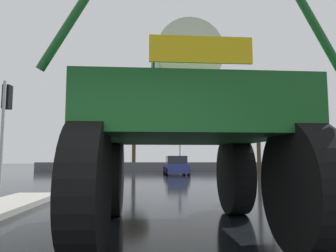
% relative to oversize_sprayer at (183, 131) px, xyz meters
% --- Properties ---
extents(ground_plane, '(120.00, 120.00, 0.00)m').
position_rel_oversize_sprayer_xyz_m(ground_plane, '(-0.71, 13.80, -1.86)').
color(ground_plane, black).
extents(oversize_sprayer, '(4.35, 5.29, 4.61)m').
position_rel_oversize_sprayer_xyz_m(oversize_sprayer, '(0.00, 0.00, 0.00)').
color(oversize_sprayer, black).
rests_on(oversize_sprayer, ground).
extents(sedan_ahead, '(2.01, 4.17, 1.52)m').
position_rel_oversize_sprayer_xyz_m(sedan_ahead, '(1.22, 19.98, -1.15)').
color(sedan_ahead, navy).
rests_on(sedan_ahead, ground).
extents(traffic_signal_near_left, '(0.24, 0.54, 3.98)m').
position_rel_oversize_sprayer_xyz_m(traffic_signal_near_left, '(-5.68, 5.02, 1.04)').
color(traffic_signal_near_left, '#A8AAAF').
rests_on(traffic_signal_near_left, ground).
extents(traffic_signal_near_right, '(0.24, 0.54, 4.17)m').
position_rel_oversize_sprayer_xyz_m(traffic_signal_near_right, '(3.52, 5.02, 1.18)').
color(traffic_signal_near_right, '#A8AAAF').
rests_on(traffic_signal_near_right, ground).
extents(traffic_signal_far_left, '(0.24, 0.55, 4.19)m').
position_rel_oversize_sprayer_xyz_m(traffic_signal_far_left, '(-4.51, 23.65, 1.19)').
color(traffic_signal_far_left, '#A8AAAF').
rests_on(traffic_signal_far_left, ground).
extents(traffic_signal_far_right, '(0.24, 0.55, 3.56)m').
position_rel_oversize_sprayer_xyz_m(traffic_signal_far_right, '(1.83, 23.66, 0.73)').
color(traffic_signal_far_right, '#A8AAAF').
rests_on(traffic_signal_far_right, ground).
extents(bare_tree_right, '(2.81, 2.81, 7.14)m').
position_rel_oversize_sprayer_xyz_m(bare_tree_right, '(7.09, 16.88, 4.01)').
color(bare_tree_right, '#473828').
rests_on(bare_tree_right, ground).
extents(bare_tree_far_center, '(3.55, 3.55, 7.55)m').
position_rel_oversize_sprayer_xyz_m(bare_tree_far_center, '(-2.76, 28.19, 4.10)').
color(bare_tree_far_center, '#473828').
rests_on(bare_tree_far_center, ground).
extents(roadside_barrier, '(24.64, 0.24, 0.90)m').
position_rel_oversize_sprayer_xyz_m(roadside_barrier, '(-0.71, 27.76, -1.41)').
color(roadside_barrier, '#59595B').
rests_on(roadside_barrier, ground).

